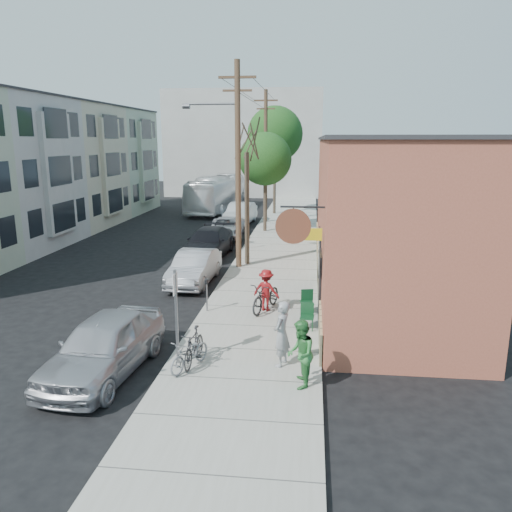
# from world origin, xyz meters

# --- Properties ---
(ground) EXTENTS (120.00, 120.00, 0.00)m
(ground) POSITION_xyz_m (0.00, 0.00, 0.00)
(ground) COLOR black
(sidewalk) EXTENTS (4.50, 58.00, 0.15)m
(sidewalk) POSITION_xyz_m (4.25, 11.00, 0.07)
(sidewalk) COLOR #A4A398
(sidewalk) RESTS_ON ground
(cafe_building) EXTENTS (6.60, 20.20, 6.61)m
(cafe_building) POSITION_xyz_m (8.99, 4.99, 3.30)
(cafe_building) COLOR #9F503B
(cafe_building) RESTS_ON ground
(apartment_row) EXTENTS (6.30, 32.00, 9.00)m
(apartment_row) POSITION_xyz_m (-11.85, 14.00, 4.50)
(apartment_row) COLOR #A1AF94
(apartment_row) RESTS_ON ground
(end_cap_building) EXTENTS (18.00, 8.00, 12.00)m
(end_cap_building) POSITION_xyz_m (-2.00, 42.00, 6.00)
(end_cap_building) COLOR #ACABA6
(end_cap_building) RESTS_ON ground
(sign_post) EXTENTS (0.07, 0.45, 2.80)m
(sign_post) POSITION_xyz_m (2.35, -5.20, 1.83)
(sign_post) COLOR slate
(sign_post) RESTS_ON sidewalk
(parking_meter_near) EXTENTS (0.14, 0.14, 1.24)m
(parking_meter_near) POSITION_xyz_m (2.25, -0.65, 0.98)
(parking_meter_near) COLOR slate
(parking_meter_near) RESTS_ON sidewalk
(parking_meter_far) EXTENTS (0.14, 0.14, 1.24)m
(parking_meter_far) POSITION_xyz_m (2.25, 10.47, 0.98)
(parking_meter_far) COLOR slate
(parking_meter_far) RESTS_ON sidewalk
(utility_pole_near) EXTENTS (3.57, 0.28, 10.00)m
(utility_pole_near) POSITION_xyz_m (2.39, 6.21, 5.41)
(utility_pole_near) COLOR #503A28
(utility_pole_near) RESTS_ON sidewalk
(utility_pole_far) EXTENTS (1.80, 0.28, 10.00)m
(utility_pole_far) POSITION_xyz_m (2.45, 20.64, 5.34)
(utility_pole_far) COLOR #503A28
(utility_pole_far) RESTS_ON sidewalk
(tree_bare) EXTENTS (0.24, 0.24, 5.73)m
(tree_bare) POSITION_xyz_m (2.80, 6.87, 3.01)
(tree_bare) COLOR #44392C
(tree_bare) RESTS_ON sidewalk
(tree_leafy_mid) EXTENTS (3.66, 3.66, 6.86)m
(tree_leafy_mid) POSITION_xyz_m (2.80, 16.59, 5.17)
(tree_leafy_mid) COLOR #44392C
(tree_leafy_mid) RESTS_ON sidewalk
(tree_leafy_far) EXTENTS (4.74, 4.74, 9.15)m
(tree_leafy_far) POSITION_xyz_m (2.80, 25.33, 6.92)
(tree_leafy_far) COLOR #44392C
(tree_leafy_far) RESTS_ON sidewalk
(patio_chair_a) EXTENTS (0.60, 0.60, 0.88)m
(patio_chair_a) POSITION_xyz_m (6.01, -0.54, 0.59)
(patio_chair_a) COLOR #103A1E
(patio_chair_a) RESTS_ON sidewalk
(patio_chair_b) EXTENTS (0.53, 0.53, 0.88)m
(patio_chair_b) POSITION_xyz_m (6.03, -2.12, 0.59)
(patio_chair_b) COLOR #103A1E
(patio_chair_b) RESTS_ON sidewalk
(patron_grey) EXTENTS (0.66, 0.81, 1.92)m
(patron_grey) POSITION_xyz_m (5.34, -5.00, 1.11)
(patron_grey) COLOR gray
(patron_grey) RESTS_ON sidewalk
(patron_green) EXTENTS (0.69, 0.88, 1.81)m
(patron_green) POSITION_xyz_m (5.91, -6.20, 1.06)
(patron_green) COLOR #34823B
(patron_green) RESTS_ON sidewalk
(cyclist) EXTENTS (1.17, 0.89, 1.60)m
(cyclist) POSITION_xyz_m (4.47, -0.33, 0.95)
(cyclist) COLOR maroon
(cyclist) RESTS_ON sidewalk
(cyclist_bike) EXTENTS (1.44, 2.25, 1.12)m
(cyclist_bike) POSITION_xyz_m (4.47, -0.33, 0.71)
(cyclist_bike) COLOR black
(cyclist_bike) RESTS_ON sidewalk
(parked_bike_a) EXTENTS (0.62, 1.77, 1.05)m
(parked_bike_a) POSITION_xyz_m (2.83, -5.19, 0.67)
(parked_bike_a) COLOR black
(parked_bike_a) RESTS_ON sidewalk
(parked_bike_b) EXTENTS (1.21, 1.78, 0.89)m
(parked_bike_b) POSITION_xyz_m (2.79, -5.51, 0.59)
(parked_bike_b) COLOR slate
(parked_bike_b) RESTS_ON sidewalk
(car_0) EXTENTS (2.46, 5.14, 1.70)m
(car_0) POSITION_xyz_m (0.40, -5.81, 0.85)
(car_0) COLOR #ADAEB5
(car_0) RESTS_ON ground
(car_1) EXTENTS (1.75, 4.62, 1.50)m
(car_1) POSITION_xyz_m (0.80, 3.44, 0.75)
(car_1) COLOR #9D9EA5
(car_1) RESTS_ON ground
(car_2) EXTENTS (2.60, 5.57, 1.57)m
(car_2) POSITION_xyz_m (0.31, 8.93, 0.79)
(car_2) COLOR black
(car_2) RESTS_ON ground
(car_3) EXTENTS (2.67, 5.02, 1.34)m
(car_3) POSITION_xyz_m (0.37, 14.56, 0.67)
(car_3) COLOR #B1B2B9
(car_3) RESTS_ON ground
(car_4) EXTENTS (2.14, 5.19, 1.67)m
(car_4) POSITION_xyz_m (0.55, 20.01, 0.84)
(car_4) COLOR #B4B9BC
(car_4) RESTS_ON ground
(bus) EXTENTS (3.69, 11.74, 3.22)m
(bus) POSITION_xyz_m (-2.70, 27.28, 1.61)
(bus) COLOR white
(bus) RESTS_ON ground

